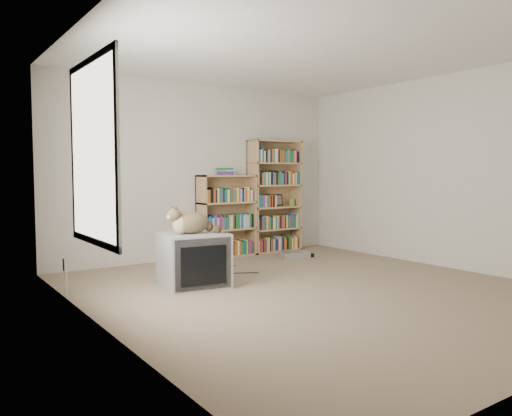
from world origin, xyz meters
TOP-DOWN VIEW (x-y plane):
  - floor at (0.00, 0.00)m, footprint 4.50×5.00m
  - wall_back at (0.00, 2.50)m, footprint 4.50×0.02m
  - wall_left at (-2.25, 0.00)m, footprint 0.02×5.00m
  - wall_right at (2.25, 0.00)m, footprint 0.02×5.00m
  - ceiling at (0.00, 0.00)m, footprint 4.50×5.00m
  - window at (-2.24, 0.20)m, footprint 0.02×1.22m
  - crt_tv at (-0.98, 0.88)m, footprint 0.75×0.69m
  - cat at (-0.97, 0.83)m, footprint 0.62×0.45m
  - bookcase_tall at (1.22, 2.36)m, footprint 0.87×0.30m
  - bookcase_short at (0.34, 2.36)m, footprint 0.87×0.30m
  - book_stack at (0.33, 2.37)m, footprint 0.18×0.24m
  - green_mug at (1.55, 2.34)m, footprint 0.09×0.09m
  - framed_print at (1.37, 2.44)m, footprint 0.14×0.05m
  - dvd_player at (1.09, 1.68)m, footprint 0.46×0.40m
  - wall_outlet at (-2.24, 1.22)m, footprint 0.01×0.08m
  - floor_cables at (0.16, 1.53)m, footprint 1.20×0.70m

SIDE VIEW (x-z plane):
  - floor at x=0.00m, z-range -0.01..0.01m
  - floor_cables at x=0.16m, z-range 0.00..0.01m
  - dvd_player at x=1.09m, z-range 0.00..0.09m
  - crt_tv at x=-0.98m, z-range 0.00..0.58m
  - wall_outlet at x=-2.24m, z-range 0.26..0.39m
  - bookcase_short at x=0.34m, z-range -0.05..1.15m
  - cat at x=-0.97m, z-range 0.42..0.92m
  - green_mug at x=1.55m, z-range 0.71..0.81m
  - framed_print at x=1.37m, z-range 0.71..0.89m
  - bookcase_tall at x=1.22m, z-range -0.04..1.69m
  - wall_back at x=0.00m, z-range 0.00..2.50m
  - wall_left at x=-2.25m, z-range 0.00..2.50m
  - wall_right at x=2.25m, z-range 0.00..2.50m
  - book_stack at x=0.33m, z-range 1.20..1.30m
  - window at x=-2.24m, z-range 0.64..2.16m
  - ceiling at x=0.00m, z-range 2.49..2.51m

